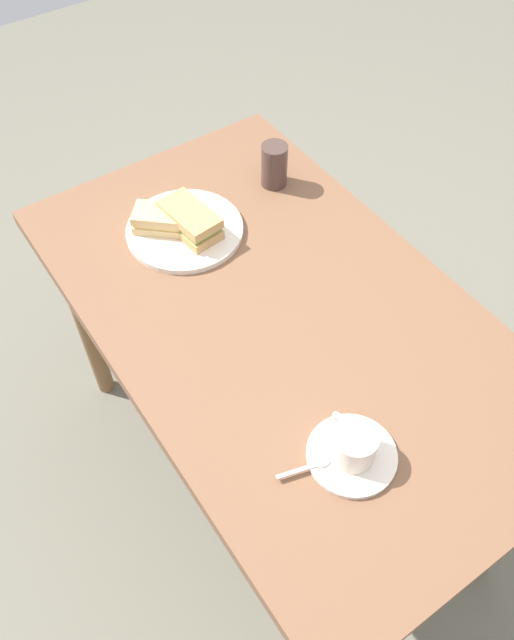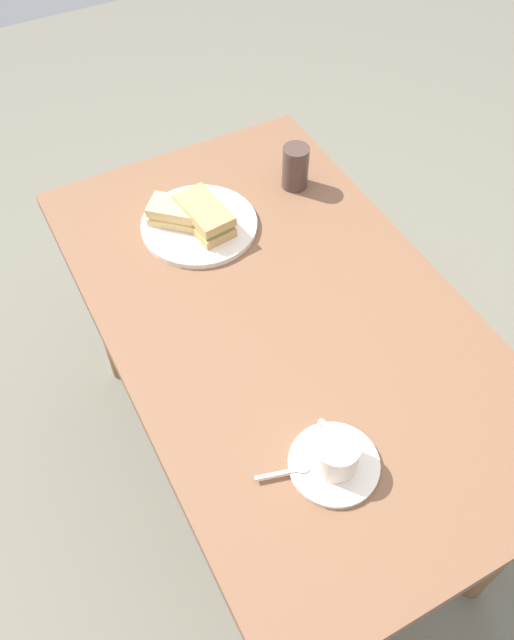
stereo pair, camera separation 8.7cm
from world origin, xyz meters
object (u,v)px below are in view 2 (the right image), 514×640
sandwich_front (204,216)px  spoon (292,471)px  coffee_cup (336,453)px  sandwich_back (176,213)px  sandwich_plate (199,225)px  drinking_glass (295,167)px  coffee_saucer (334,464)px  dining_table (283,338)px

sandwich_front → spoon: sandwich_front is taller
sandwich_front → coffee_cup: coffee_cup is taller
sandwich_back → spoon: size_ratio=1.40×
sandwich_plate → drinking_glass: 0.27m
spoon → sandwich_front: bearing=-11.3°
spoon → coffee_cup: bearing=-104.2°
coffee_saucer → coffee_cup: coffee_cup is taller
dining_table → sandwich_plate: size_ratio=4.51×
coffee_saucer → sandwich_front: bearing=-4.7°
sandwich_front → sandwich_back: (0.04, 0.05, -0.00)m
sandwich_plate → dining_table: bearing=-171.2°
coffee_saucer → coffee_cup: (0.00, -0.00, 0.04)m
sandwich_plate → sandwich_front: (-0.01, -0.01, 0.04)m
coffee_saucer → drinking_glass: 0.75m
sandwich_plate → drinking_glass: bearing=-84.3°
dining_table → coffee_cup: (-0.33, 0.09, 0.13)m
dining_table → sandwich_front: bearing=7.5°
coffee_cup → sandwich_back: bearing=-0.1°
sandwich_front → drinking_glass: (0.04, -0.26, 0.01)m
sandwich_plate → sandwich_back: size_ratio=1.96×
dining_table → sandwich_plate: bearing=8.8°
sandwich_back → drinking_glass: (-0.00, -0.31, 0.02)m
dining_table → coffee_saucer: coffee_saucer is taller
sandwich_back → coffee_saucer: sandwich_back is taller
sandwich_plate → spoon: (-0.63, 0.11, 0.01)m
sandwich_front → sandwich_back: sandwich_front is taller
sandwich_front → coffee_cup: size_ratio=1.43×
coffee_saucer → spoon: spoon is taller
dining_table → sandwich_back: bearing=14.6°
coffee_cup → sandwich_plate: bearing=-3.8°
sandwich_back → drinking_glass: 0.31m
spoon → drinking_glass: drinking_glass is taller
dining_table → drinking_glass: bearing=-32.8°
drinking_glass → coffee_saucer: bearing=155.3°
sandwich_back → coffee_saucer: size_ratio=0.85×
sandwich_plate → coffee_saucer: bearing=176.2°
spoon → drinking_glass: bearing=-30.2°
dining_table → sandwich_plate: (0.31, 0.05, 0.09)m
sandwich_front → spoon: size_ratio=1.58×
dining_table → sandwich_front: (0.30, 0.04, 0.13)m
sandwich_front → coffee_cup: 0.64m
sandwich_front → coffee_cup: bearing=175.3°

